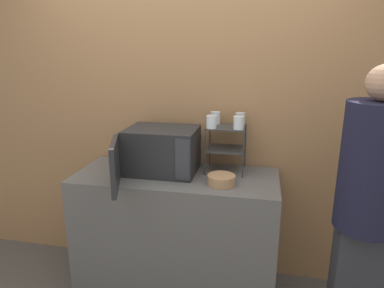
{
  "coord_description": "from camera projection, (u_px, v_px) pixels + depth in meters",
  "views": [
    {
      "loc": [
        0.58,
        -1.94,
        1.81
      ],
      "look_at": [
        0.11,
        0.34,
        1.17
      ],
      "focal_mm": 32.0,
      "sensor_mm": 36.0,
      "label": 1
    }
  ],
  "objects": [
    {
      "name": "microwave",
      "position": [
        160.0,
        151.0,
        2.48
      ],
      "size": [
        0.53,
        0.76,
        0.33
      ],
      "color": "#262628",
      "rests_on": "counter"
    },
    {
      "name": "glass_front_left",
      "position": [
        211.0,
        122.0,
        2.39
      ],
      "size": [
        0.07,
        0.07,
        0.09
      ],
      "color": "silver",
      "rests_on": "dish_rack"
    },
    {
      "name": "person",
      "position": [
        368.0,
        201.0,
        1.94
      ],
      "size": [
        0.35,
        0.35,
        1.74
      ],
      "color": "#2D2D33",
      "rests_on": "ground_plane"
    },
    {
      "name": "dish_rack",
      "position": [
        226.0,
        139.0,
        2.49
      ],
      "size": [
        0.28,
        0.24,
        0.34
      ],
      "color": "#333333",
      "rests_on": "counter"
    },
    {
      "name": "counter",
      "position": [
        177.0,
        233.0,
        2.6
      ],
      "size": [
        1.46,
        0.61,
        0.94
      ],
      "color": "#595654",
      "rests_on": "ground_plane"
    },
    {
      "name": "glass_front_right",
      "position": [
        239.0,
        123.0,
        2.36
      ],
      "size": [
        0.07,
        0.07,
        0.09
      ],
      "color": "silver",
      "rests_on": "dish_rack"
    },
    {
      "name": "glass_back_left",
      "position": [
        215.0,
        118.0,
        2.54
      ],
      "size": [
        0.07,
        0.07,
        0.09
      ],
      "color": "silver",
      "rests_on": "dish_rack"
    },
    {
      "name": "glass_back_right",
      "position": [
        240.0,
        119.0,
        2.5
      ],
      "size": [
        0.07,
        0.07,
        0.09
      ],
      "color": "silver",
      "rests_on": "dish_rack"
    },
    {
      "name": "wall_back",
      "position": [
        186.0,
        117.0,
        2.7
      ],
      "size": [
        8.0,
        0.06,
        2.6
      ],
      "color": "#9E7047",
      "rests_on": "ground_plane"
    },
    {
      "name": "bowl",
      "position": [
        221.0,
        180.0,
        2.28
      ],
      "size": [
        0.19,
        0.19,
        0.07
      ],
      "color": "#AD7F56",
      "rests_on": "counter"
    }
  ]
}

